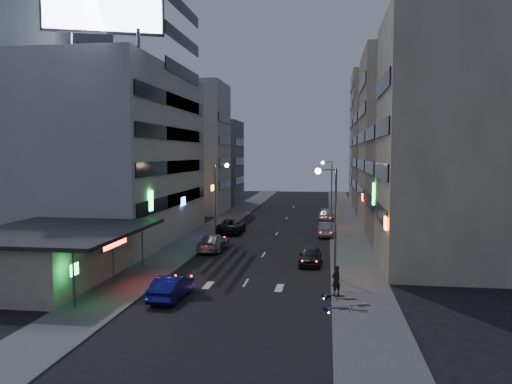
% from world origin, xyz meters
% --- Properties ---
extents(ground, '(180.00, 180.00, 0.00)m').
position_xyz_m(ground, '(0.00, 0.00, 0.00)').
color(ground, black).
rests_on(ground, ground).
extents(sidewalk_left, '(4.00, 120.00, 0.12)m').
position_xyz_m(sidewalk_left, '(-8.00, 30.00, 0.06)').
color(sidewalk_left, '#4C4C4F').
rests_on(sidewalk_left, ground).
extents(sidewalk_right, '(4.00, 120.00, 0.12)m').
position_xyz_m(sidewalk_right, '(8.00, 30.00, 0.06)').
color(sidewalk_right, '#4C4C4F').
rests_on(sidewalk_right, ground).
extents(food_court, '(11.00, 13.00, 3.88)m').
position_xyz_m(food_court, '(-13.90, 2.00, 1.98)').
color(food_court, beige).
rests_on(food_court, ground).
extents(white_building, '(14.00, 24.00, 18.00)m').
position_xyz_m(white_building, '(-17.00, 20.00, 9.00)').
color(white_building, '#B9B9B4').
rests_on(white_building, ground).
extents(grey_tower, '(10.00, 14.00, 34.00)m').
position_xyz_m(grey_tower, '(-26.00, 23.00, 17.00)').
color(grey_tower, slate).
rests_on(grey_tower, ground).
extents(shophouse_near, '(10.00, 11.00, 20.00)m').
position_xyz_m(shophouse_near, '(15.00, 10.50, 10.00)').
color(shophouse_near, beige).
rests_on(shophouse_near, ground).
extents(shophouse_mid, '(11.00, 12.00, 16.00)m').
position_xyz_m(shophouse_mid, '(15.50, 22.00, 8.00)').
color(shophouse_mid, tan).
rests_on(shophouse_mid, ground).
extents(shophouse_far, '(10.00, 14.00, 22.00)m').
position_xyz_m(shophouse_far, '(15.00, 35.00, 11.00)').
color(shophouse_far, beige).
rests_on(shophouse_far, ground).
extents(far_left_a, '(11.00, 10.00, 20.00)m').
position_xyz_m(far_left_a, '(-15.50, 45.00, 10.00)').
color(far_left_a, '#B9B9B4').
rests_on(far_left_a, ground).
extents(far_left_b, '(12.00, 10.00, 15.00)m').
position_xyz_m(far_left_b, '(-16.00, 58.00, 7.50)').
color(far_left_b, slate).
rests_on(far_left_b, ground).
extents(far_right_a, '(11.00, 12.00, 18.00)m').
position_xyz_m(far_right_a, '(15.50, 50.00, 9.00)').
color(far_right_a, tan).
rests_on(far_right_a, ground).
extents(far_right_b, '(12.00, 12.00, 24.00)m').
position_xyz_m(far_right_b, '(16.00, 64.00, 12.00)').
color(far_right_b, beige).
rests_on(far_right_b, ground).
extents(billboard, '(9.52, 3.75, 6.20)m').
position_xyz_m(billboard, '(-12.99, 9.97, 21.66)').
color(billboard, '#595B60').
rests_on(billboard, white_building).
extents(street_lamp_right_near, '(1.60, 0.44, 8.02)m').
position_xyz_m(street_lamp_right_near, '(5.90, 6.00, 5.36)').
color(street_lamp_right_near, '#595B60').
rests_on(street_lamp_right_near, sidewalk_right).
extents(street_lamp_left, '(1.60, 0.44, 8.02)m').
position_xyz_m(street_lamp_left, '(-5.90, 22.00, 5.36)').
color(street_lamp_left, '#595B60').
rests_on(street_lamp_left, sidewalk_left).
extents(street_lamp_right_far, '(1.60, 0.44, 8.02)m').
position_xyz_m(street_lamp_right_far, '(5.90, 40.00, 5.36)').
color(street_lamp_right_far, '#595B60').
rests_on(street_lamp_right_far, sidewalk_right).
extents(parked_car_right_near, '(1.86, 4.39, 1.48)m').
position_xyz_m(parked_car_right_near, '(4.35, 10.55, 0.74)').
color(parked_car_right_near, '#242327').
rests_on(parked_car_right_near, ground).
extents(parked_car_right_mid, '(1.71, 4.55, 1.49)m').
position_xyz_m(parked_car_right_mid, '(5.58, 24.88, 0.74)').
color(parked_car_right_mid, '#919499').
rests_on(parked_car_right_mid, ground).
extents(parked_car_left, '(2.84, 5.98, 1.65)m').
position_xyz_m(parked_car_left, '(-5.29, 25.87, 0.83)').
color(parked_car_left, '#242327').
rests_on(parked_car_left, ground).
extents(parked_car_right_far, '(2.30, 5.37, 1.54)m').
position_xyz_m(parked_car_right_far, '(5.60, 37.47, 0.77)').
color(parked_car_right_far, '#AFB3B7').
rests_on(parked_car_right_far, ground).
extents(road_car_blue, '(1.84, 4.65, 1.51)m').
position_xyz_m(road_car_blue, '(-4.00, -0.56, 0.75)').
color(road_car_blue, navy).
rests_on(road_car_blue, ground).
extents(road_car_silver, '(2.32, 5.54, 1.60)m').
position_xyz_m(road_car_silver, '(-5.00, 15.19, 0.80)').
color(road_car_silver, '#AAADB2').
rests_on(road_car_silver, ground).
extents(person, '(0.83, 0.81, 1.92)m').
position_xyz_m(person, '(6.30, 1.41, 1.08)').
color(person, black).
rests_on(person, sidewalk_right).
extents(scooter_black_a, '(0.57, 1.64, 1.00)m').
position_xyz_m(scooter_black_a, '(8.11, -1.48, 0.62)').
color(scooter_black_a, black).
rests_on(scooter_black_a, sidewalk_right).
extents(scooter_silver_a, '(1.41, 2.12, 1.23)m').
position_xyz_m(scooter_silver_a, '(8.07, -0.15, 0.74)').
color(scooter_silver_a, '#929598').
rests_on(scooter_silver_a, sidewalk_right).
extents(scooter_blue, '(1.02, 1.94, 1.13)m').
position_xyz_m(scooter_blue, '(6.95, -1.06, 0.68)').
color(scooter_blue, navy).
rests_on(scooter_blue, sidewalk_right).
extents(scooter_black_b, '(0.69, 1.88, 1.14)m').
position_xyz_m(scooter_black_b, '(6.85, 1.38, 0.69)').
color(scooter_black_b, black).
rests_on(scooter_black_b, sidewalk_right).
extents(scooter_silver_b, '(0.86, 1.94, 1.15)m').
position_xyz_m(scooter_silver_b, '(7.45, 0.99, 0.69)').
color(scooter_silver_b, '#989A9F').
rests_on(scooter_silver_b, sidewalk_right).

